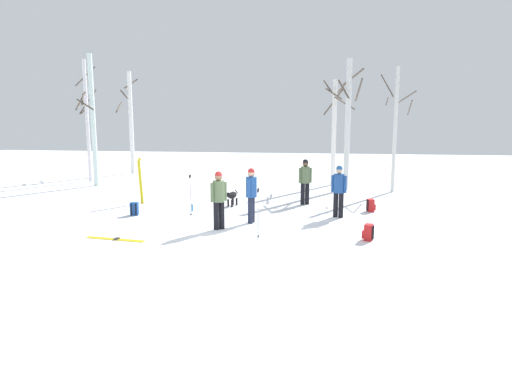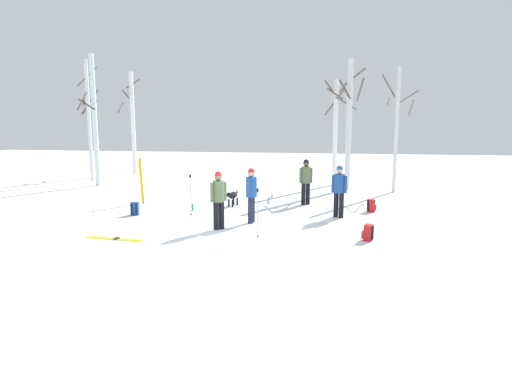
% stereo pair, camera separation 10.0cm
% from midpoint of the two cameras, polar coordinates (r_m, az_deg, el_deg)
% --- Properties ---
extents(ground_plane, '(60.00, 60.00, 0.00)m').
position_cam_midpoint_polar(ground_plane, '(12.40, -1.68, -5.74)').
color(ground_plane, white).
extents(person_0, '(0.49, 0.34, 1.72)m').
position_cam_midpoint_polar(person_0, '(14.87, 10.28, 0.52)').
color(person_0, black).
rests_on(person_0, ground_plane).
extents(person_1, '(0.49, 0.34, 1.72)m').
position_cam_midpoint_polar(person_1, '(16.93, 6.09, 1.68)').
color(person_1, black).
rests_on(person_1, ground_plane).
extents(person_2, '(0.34, 0.51, 1.72)m').
position_cam_midpoint_polar(person_2, '(13.86, -0.81, 0.03)').
color(person_2, '#1E2338').
rests_on(person_2, ground_plane).
extents(person_3, '(0.43, 0.37, 1.72)m').
position_cam_midpoint_polar(person_3, '(13.10, -4.97, -0.55)').
color(person_3, black).
rests_on(person_3, ground_plane).
extents(dog, '(0.37, 0.88, 0.57)m').
position_cam_midpoint_polar(dog, '(16.60, -3.26, -0.50)').
color(dog, black).
rests_on(dog, ground_plane).
extents(ski_pair_planted_0, '(0.23, 0.09, 1.75)m').
position_cam_midpoint_polar(ski_pair_planted_0, '(17.61, -14.62, 1.37)').
color(ski_pair_planted_0, yellow).
rests_on(ski_pair_planted_0, ground_plane).
extents(ski_pair_lying_0, '(1.73, 0.38, 0.05)m').
position_cam_midpoint_polar(ski_pair_lying_0, '(12.73, -17.64, -5.73)').
color(ski_pair_lying_0, yellow).
rests_on(ski_pair_lying_0, ground_plane).
extents(ski_poles_0, '(0.07, 0.20, 1.40)m').
position_cam_midpoint_polar(ski_poles_0, '(14.97, -8.53, -0.28)').
color(ski_poles_0, '#B2B2BC').
rests_on(ski_poles_0, ground_plane).
extents(ski_poles_1, '(0.07, 0.21, 1.39)m').
position_cam_midpoint_polar(ski_poles_1, '(12.04, 0.02, -2.56)').
color(ski_poles_1, '#B2B2BC').
rests_on(ski_poles_1, ground_plane).
extents(backpack_0, '(0.33, 0.31, 0.44)m').
position_cam_midpoint_polar(backpack_0, '(12.38, 13.83, -5.01)').
color(backpack_0, red).
rests_on(backpack_0, ground_plane).
extents(backpack_1, '(0.32, 0.30, 0.44)m').
position_cam_midpoint_polar(backpack_1, '(16.16, 14.19, -1.67)').
color(backpack_1, red).
rests_on(backpack_1, ground_plane).
extents(backpack_2, '(0.29, 0.32, 0.44)m').
position_cam_midpoint_polar(backpack_2, '(15.65, -15.35, -2.08)').
color(backpack_2, '#1E4C99').
rests_on(backpack_2, ground_plane).
extents(water_bottle_0, '(0.08, 0.08, 0.24)m').
position_cam_midpoint_polar(water_bottle_0, '(15.96, -8.31, -1.99)').
color(water_bottle_0, '#1E72BF').
rests_on(water_bottle_0, ground_plane).
extents(birch_tree_0, '(1.03, 0.80, 6.12)m').
position_cam_midpoint_polar(birch_tree_0, '(24.64, -20.74, 8.62)').
color(birch_tree_0, silver).
rests_on(birch_tree_0, ground_plane).
extents(birch_tree_1, '(1.17, 1.33, 5.86)m').
position_cam_midpoint_polar(birch_tree_1, '(27.39, -15.73, 8.60)').
color(birch_tree_1, white).
rests_on(birch_tree_1, ground_plane).
extents(birch_tree_2, '(0.99, 1.13, 6.17)m').
position_cam_midpoint_polar(birch_tree_2, '(22.83, -20.17, 8.58)').
color(birch_tree_2, silver).
rests_on(birch_tree_2, ground_plane).
extents(birch_tree_3, '(1.55, 1.74, 5.14)m').
position_cam_midpoint_polar(birch_tree_3, '(22.02, 9.78, 7.96)').
color(birch_tree_3, white).
rests_on(birch_tree_3, ground_plane).
extents(birch_tree_4, '(1.20, 1.21, 5.81)m').
position_cam_midpoint_polar(birch_tree_4, '(20.70, 11.45, 8.63)').
color(birch_tree_4, silver).
rests_on(birch_tree_4, ground_plane).
extents(birch_tree_5, '(1.48, 1.47, 5.40)m').
position_cam_midpoint_polar(birch_tree_5, '(20.50, 17.14, 7.86)').
color(birch_tree_5, silver).
rests_on(birch_tree_5, ground_plane).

